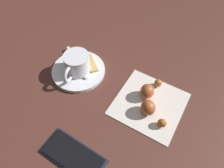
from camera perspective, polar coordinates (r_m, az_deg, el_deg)
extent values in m
plane|color=#522B22|center=(0.56, 0.26, -1.13)|extent=(1.80, 1.80, 0.00)
cylinder|color=white|center=(0.60, -9.05, 3.61)|extent=(0.15, 0.15, 0.01)
cylinder|color=white|center=(0.58, -9.42, 5.59)|extent=(0.07, 0.07, 0.06)
cylinder|color=#422216|center=(0.57, -9.51, 6.06)|extent=(0.06, 0.06, 0.00)
torus|color=white|center=(0.55, -11.59, 2.64)|extent=(0.01, 0.05, 0.05)
cube|color=silver|center=(0.63, -9.94, 6.80)|extent=(0.10, 0.07, 0.00)
ellipsoid|color=silver|center=(0.58, -7.20, 2.62)|extent=(0.03, 0.03, 0.01)
cube|color=tan|center=(0.60, -5.70, 5.60)|extent=(0.06, 0.06, 0.01)
cube|color=silver|center=(0.54, 10.06, -5.22)|extent=(0.18, 0.18, 0.00)
ellipsoid|color=#A65F2B|center=(0.57, 12.38, 0.29)|extent=(0.03, 0.03, 0.02)
ellipsoid|color=#AA5229|center=(0.54, 9.50, -1.96)|extent=(0.04, 0.04, 0.04)
ellipsoid|color=#B0542A|center=(0.51, 9.75, -6.29)|extent=(0.05, 0.05, 0.04)
ellipsoid|color=#A15F25|center=(0.51, 13.42, -10.24)|extent=(0.02, 0.02, 0.02)
cube|color=#192031|center=(0.49, -10.50, -18.57)|extent=(0.15, 0.09, 0.01)
cube|color=black|center=(0.48, -10.59, -18.40)|extent=(0.14, 0.08, 0.00)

